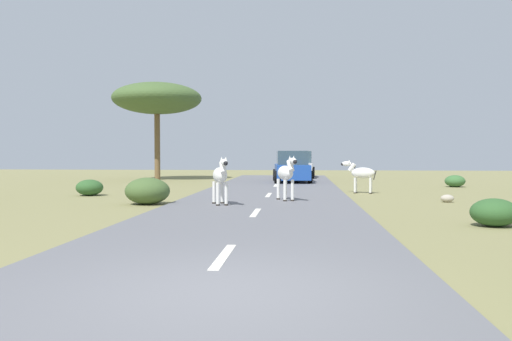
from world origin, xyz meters
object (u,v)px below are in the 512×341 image
at_px(car_1, 299,165).
at_px(bush_3, 90,188).
at_px(zebra_3, 286,174).
at_px(rock_0, 447,198).
at_px(zebra_0, 221,176).
at_px(car_0, 292,168).
at_px(zebra_1, 361,173).
at_px(bush_1, 494,212).
at_px(tree_0, 157,99).
at_px(bush_0, 455,181).
at_px(bush_2, 147,191).

bearing_deg(car_1, bush_3, -116.48).
xyz_separation_m(zebra_3, bush_3, (-7.73, 1.98, -0.65)).
bearing_deg(rock_0, zebra_0, -165.06).
bearing_deg(rock_0, car_0, 115.82).
bearing_deg(zebra_1, bush_1, -154.18).
distance_m(bush_1, bush_3, 14.68).
height_order(car_0, tree_0, tree_0).
bearing_deg(zebra_0, car_0, -117.86).
distance_m(bush_0, bush_3, 17.09).
xyz_separation_m(zebra_1, car_0, (-2.97, 7.46, 0.02)).
height_order(zebra_3, bush_3, zebra_3).
bearing_deg(bush_2, zebra_3, 15.53).
bearing_deg(car_0, zebra_0, -103.02).
bearing_deg(tree_0, bush_2, -75.68).
xyz_separation_m(zebra_1, bush_3, (-10.72, -2.09, -0.51)).
bearing_deg(zebra_1, bush_0, -33.83).
bearing_deg(bush_1, bush_3, 149.02).
relative_size(zebra_3, car_0, 0.35).
distance_m(bush_1, rock_0, 5.93).
bearing_deg(rock_0, bush_2, -171.05).
xyz_separation_m(car_0, bush_2, (-4.48, -12.76, -0.41)).
height_order(zebra_3, bush_1, zebra_3).
bearing_deg(zebra_0, rock_0, 175.81).
bearing_deg(bush_1, bush_0, 77.18).
bearing_deg(bush_0, bush_2, -142.07).
relative_size(bush_2, bush_3, 1.38).
bearing_deg(zebra_0, bush_3, -51.62).
height_order(zebra_0, bush_2, zebra_0).
relative_size(zebra_1, bush_2, 0.99).
bearing_deg(bush_2, bush_3, 135.45).
bearing_deg(car_0, bush_1, -78.51).
relative_size(zebra_1, rock_0, 3.28).
bearing_deg(zebra_3, bush_3, -35.46).
xyz_separation_m(zebra_0, car_1, (2.43, 18.51, -0.10)).
bearing_deg(zebra_0, zebra_3, -159.35).
xyz_separation_m(car_0, bush_3, (-7.75, -9.54, -0.53)).
height_order(bush_2, rock_0, bush_2).
height_order(car_0, bush_2, car_0).
height_order(zebra_0, car_0, car_0).
height_order(zebra_3, bush_2, zebra_3).
xyz_separation_m(zebra_0, rock_0, (7.45, 1.99, -0.82)).
distance_m(tree_0, bush_3, 13.06).
bearing_deg(bush_3, zebra_1, 11.02).
bearing_deg(zebra_3, rock_0, 162.26).
bearing_deg(rock_0, bush_3, 172.82).
distance_m(car_1, bush_0, 11.31).
distance_m(bush_3, rock_0, 13.28).
relative_size(car_0, tree_0, 0.74).
distance_m(car_0, bush_1, 17.78).
height_order(bush_1, bush_2, bush_2).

